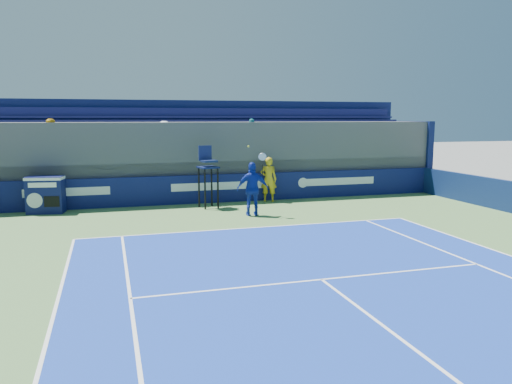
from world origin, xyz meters
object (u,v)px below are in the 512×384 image
object	(u,v)px
umpire_chair	(208,170)
tennis_player	(253,189)
match_clock	(46,194)
ball_person	(269,179)

from	to	relation	value
umpire_chair	tennis_player	world-z (taller)	tennis_player
match_clock	tennis_player	size ratio (longest dim) A/B	0.55
tennis_player	ball_person	bearing A→B (deg)	61.49
ball_person	umpire_chair	bearing A→B (deg)	38.18
ball_person	tennis_player	bearing A→B (deg)	84.97
umpire_chair	ball_person	bearing A→B (deg)	14.69
ball_person	match_clock	world-z (taller)	ball_person
match_clock	tennis_player	distance (m)	7.79
umpire_chair	tennis_player	xyz separation A→B (m)	(1.25, -2.06, -0.53)
ball_person	match_clock	xyz separation A→B (m)	(-8.83, -0.12, -0.22)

